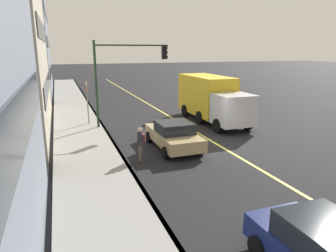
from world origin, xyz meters
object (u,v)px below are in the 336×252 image
car_tan (173,135)px  truck_yellow (211,98)px  pedestrian_with_backpack (141,142)px  street_sign_post (87,100)px  traffic_light_mast (125,68)px

car_tan → truck_yellow: (4.92, -4.76, 0.97)m
car_tan → pedestrian_with_backpack: (-1.32, 2.12, 0.22)m
pedestrian_with_backpack → street_sign_post: bearing=11.4°
pedestrian_with_backpack → truck_yellow: bearing=-47.8°
truck_yellow → traffic_light_mast: traffic_light_mast is taller
street_sign_post → truck_yellow: bearing=-100.9°
pedestrian_with_backpack → traffic_light_mast: size_ratio=0.29×
traffic_light_mast → street_sign_post: 3.42m
car_tan → pedestrian_with_backpack: 2.51m
truck_yellow → street_sign_post: 8.63m
car_tan → traffic_light_mast: (5.38, 1.30, 3.19)m
truck_yellow → pedestrian_with_backpack: 9.33m
truck_yellow → traffic_light_mast: bearing=85.7°
street_sign_post → traffic_light_mast: bearing=-115.8°
car_tan → traffic_light_mast: size_ratio=0.77×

